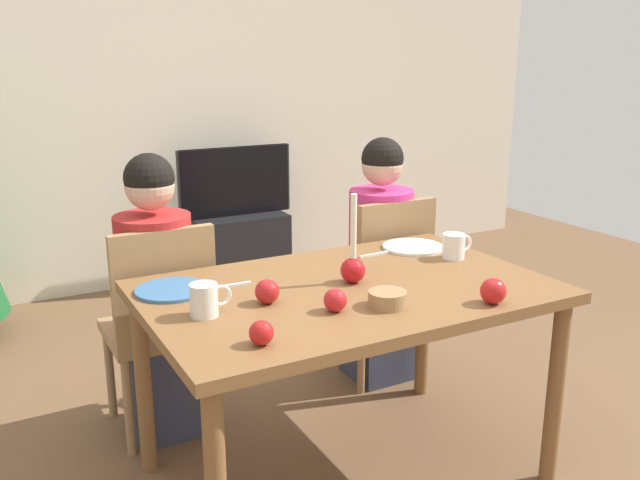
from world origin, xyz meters
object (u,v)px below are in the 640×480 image
plate_right (413,247)px  apple_far_edge (261,333)px  chair_right (383,278)px  apple_near_candle (267,291)px  person_right_child (380,265)px  mug_left (205,300)px  candle_centerpiece (353,265)px  apple_by_right_mug (493,291)px  person_left_child (157,303)px  mug_right (454,246)px  tv_stand (238,248)px  tv (235,181)px  dining_table (347,309)px  chair_left (161,319)px  apple_by_left_plate (335,300)px  bowl_walnuts (387,299)px  plate_left (172,290)px

plate_right → apple_far_edge: apple_far_edge is taller
chair_right → apple_near_candle: (-0.88, -0.63, 0.28)m
person_right_child → mug_left: person_right_child is taller
candle_centerpiece → apple_by_right_mug: (0.29, -0.40, -0.02)m
chair_right → apple_far_edge: chair_right is taller
person_left_child → mug_right: size_ratio=8.67×
mug_right → apple_near_candle: size_ratio=1.68×
tv_stand → tv: 0.47m
person_right_child → person_left_child: bearing=180.0°
plate_right → tv_stand: bearing=89.9°
candle_centerpiece → apple_by_right_mug: bearing=-54.0°
dining_table → mug_right: 0.57m
tv_stand → apple_far_edge: size_ratio=8.99×
chair_left → candle_centerpiece: bearing=-46.7°
mug_left → person_left_child: bearing=88.2°
tv → apple_by_right_mug: size_ratio=9.27×
apple_by_left_plate → tv_stand: bearing=75.4°
mug_left → bowl_walnuts: bearing=-20.4°
chair_right → apple_by_left_plate: 1.10m
apple_by_right_mug → tv_stand: bearing=86.5°
apple_by_left_plate → apple_by_right_mug: 0.52m
mug_right → apple_by_left_plate: size_ratio=1.81×
tv → apple_far_edge: bearing=-110.0°
chair_left → plate_right: chair_left is taller
chair_right → person_right_child: 0.07m
tv → person_left_child: bearing=-121.0°
plate_right → bowl_walnuts: size_ratio=2.04×
chair_left → mug_right: (1.05, -0.52, 0.29)m
chair_right → bowl_walnuts: 1.03m
person_right_child → dining_table: bearing=-131.3°
dining_table → candle_centerpiece: bearing=36.2°
person_left_child → mug_left: (-0.02, -0.67, 0.23)m
mug_right → bowl_walnuts: bearing=-149.1°
person_right_child → apple_by_right_mug: person_right_child is taller
mug_left → apple_near_candle: mug_left is taller
person_left_child → bowl_walnuts: size_ratio=9.43×
mug_right → plate_right: bearing=106.8°
plate_left → mug_left: (0.03, -0.27, 0.05)m
candle_centerpiece → mug_right: candle_centerpiece is taller
mug_left → bowl_walnuts: size_ratio=1.08×
dining_table → person_right_child: person_right_child is taller
chair_left → apple_near_candle: bearing=-72.9°
bowl_walnuts → chair_left: bearing=121.8°
apple_near_candle → chair_right: bearing=35.5°
apple_by_left_plate → apple_far_edge: apple_by_left_plate is taller
chair_right → candle_centerpiece: 0.84m
dining_table → chair_right: size_ratio=1.56×
tv_stand → candle_centerpiece: 2.39m
tv → apple_far_edge: tv is taller
plate_left → apple_by_left_plate: 0.58m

